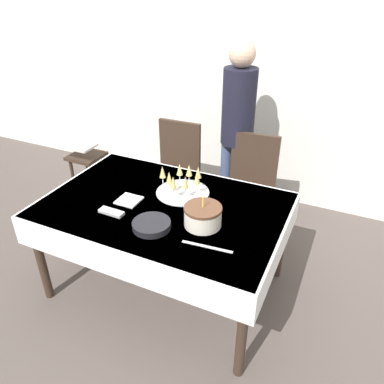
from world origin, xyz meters
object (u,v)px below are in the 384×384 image
at_px(plate_stack_main, 152,225).
at_px(high_chair, 86,163).
at_px(birthday_cake, 203,216).
at_px(dining_chair_far_right, 250,186).
at_px(champagne_tray, 182,182).
at_px(person_standing, 238,121).
at_px(dining_chair_far_left, 175,170).

xyz_separation_m(plate_stack_main, high_chair, (-1.30, 0.94, -0.27)).
xyz_separation_m(birthday_cake, high_chair, (-1.57, 0.78, -0.31)).
distance_m(dining_chair_far_right, birthday_cake, 1.01).
height_order(birthday_cake, champagne_tray, birthday_cake).
distance_m(birthday_cake, plate_stack_main, 0.32).
height_order(birthday_cake, person_standing, person_standing).
bearing_deg(birthday_cake, dining_chair_far_left, 125.63).
distance_m(champagne_tray, plate_stack_main, 0.46).
bearing_deg(champagne_tray, person_standing, 83.76).
distance_m(dining_chair_far_right, person_standing, 0.56).
bearing_deg(dining_chair_far_left, high_chair, -168.09).
bearing_deg(high_chair, dining_chair_far_left, 11.91).
xyz_separation_m(dining_chair_far_right, high_chair, (-1.58, -0.18, -0.03)).
distance_m(birthday_cake, high_chair, 1.78).
bearing_deg(person_standing, birthday_cake, -80.75).
distance_m(dining_chair_far_left, plate_stack_main, 1.22).
distance_m(plate_stack_main, high_chair, 1.62).
xyz_separation_m(birthday_cake, plate_stack_main, (-0.27, -0.16, -0.04)).
bearing_deg(plate_stack_main, high_chair, 144.08).
bearing_deg(person_standing, plate_stack_main, -93.34).
bearing_deg(high_chair, dining_chair_far_right, 6.63).
bearing_deg(champagne_tray, dining_chair_far_right, 65.40).
bearing_deg(plate_stack_main, birthday_cake, 30.55).
xyz_separation_m(champagne_tray, high_chair, (-1.28, 0.48, -0.33)).
relative_size(dining_chair_far_left, birthday_cake, 4.04).
relative_size(plate_stack_main, person_standing, 0.14).
height_order(dining_chair_far_left, champagne_tray, dining_chair_far_left).
bearing_deg(dining_chair_far_right, champagne_tray, -114.60).
xyz_separation_m(dining_chair_far_left, high_chair, (-0.87, -0.18, -0.03)).
bearing_deg(birthday_cake, champagne_tray, 133.86).
height_order(champagne_tray, person_standing, person_standing).
bearing_deg(person_standing, high_chair, -163.96).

